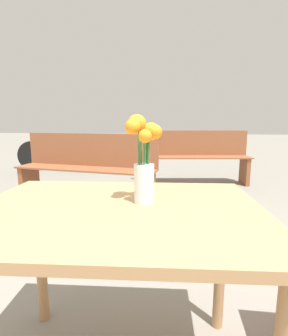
{
  "coord_description": "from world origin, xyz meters",
  "views": [
    {
      "loc": [
        0.2,
        -0.84,
        1.0
      ],
      "look_at": [
        0.09,
        0.06,
        0.84
      ],
      "focal_mm": 28.0,
      "sensor_mm": 36.0,
      "label": 1
    }
  ],
  "objects": [
    {
      "name": "bicycle",
      "position": [
        -2.31,
        4.17,
        0.32
      ],
      "size": [
        1.47,
        0.44,
        0.7
      ],
      "color": "black",
      "rests_on": "ground_plane"
    },
    {
      "name": "bench_middle",
      "position": [
        0.48,
        3.4,
        0.47
      ],
      "size": [
        1.73,
        0.57,
        0.85
      ],
      "color": "brown",
      "rests_on": "ground_plane"
    },
    {
      "name": "bench_near",
      "position": [
        -0.88,
        2.19,
        0.47
      ],
      "size": [
        1.77,
        0.63,
        0.85
      ],
      "color": "brown",
      "rests_on": "ground_plane"
    },
    {
      "name": "table_front",
      "position": [
        0.0,
        0.0,
        0.61
      ],
      "size": [
        1.04,
        0.8,
        0.71
      ],
      "color": "tan",
      "rests_on": "ground_plane"
    },
    {
      "name": "flower_vase",
      "position": [
        0.08,
        0.07,
        0.87
      ],
      "size": [
        0.13,
        0.12,
        0.31
      ],
      "color": "silver",
      "rests_on": "table_front"
    }
  ]
}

